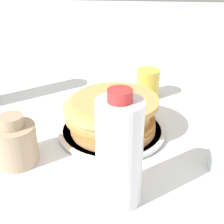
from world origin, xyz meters
The scene contains 6 objects.
ground_plane centered at (0.00, 0.00, 0.00)m, with size 4.00×4.00×0.00m, color white.
plate centered at (0.01, 0.00, 0.01)m, with size 0.24×0.24×0.01m.
pancake_stack centered at (0.01, 0.00, 0.05)m, with size 0.20×0.20×0.07m.
juice_glass centered at (0.09, 0.21, 0.04)m, with size 0.06×0.06×0.08m.
cream_jug centered at (-0.17, -0.12, 0.04)m, with size 0.08×0.08×0.10m.
water_bottle_mid centered at (0.04, -0.21, 0.09)m, with size 0.07×0.07×0.20m.
Camera 1 is at (0.07, -0.60, 0.37)m, focal length 50.00 mm.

